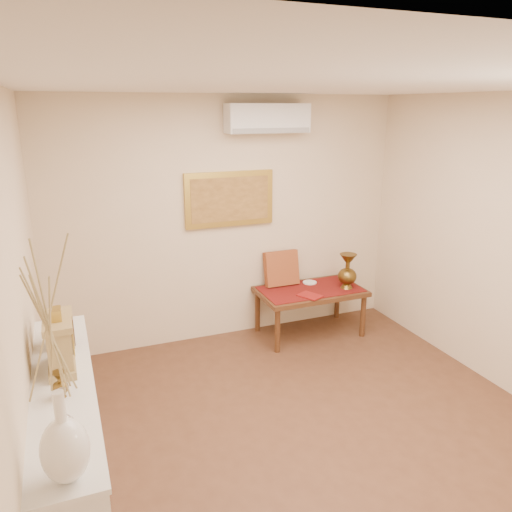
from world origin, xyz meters
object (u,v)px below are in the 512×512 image
white_vase (54,368)px  low_table (310,295)px  mantel_clock (60,344)px  brass_urn_tall (348,267)px  wooden_chest (62,328)px  display_ledge (70,451)px

white_vase → low_table: size_ratio=0.93×
mantel_clock → brass_urn_tall: bearing=27.4°
white_vase → mantel_clock: (-0.00, 1.05, -0.38)m
white_vase → wooden_chest: white_vase is taller
brass_urn_tall → mantel_clock: mantel_clock is taller
white_vase → brass_urn_tall: size_ratio=2.26×
wooden_chest → low_table: (2.65, 1.35, -0.62)m
mantel_clock → low_table: (2.66, 1.71, -0.67)m
brass_urn_tall → mantel_clock: bearing=-152.6°
display_ledge → mantel_clock: size_ratio=4.93×
brass_urn_tall → mantel_clock: size_ratio=1.20×
mantel_clock → white_vase: bearing=-89.9°
wooden_chest → low_table: 3.04m
white_vase → low_table: 3.98m
display_ledge → wooden_chest: 0.81m
display_ledge → mantel_clock: (0.01, 0.17, 0.66)m
wooden_chest → display_ledge: bearing=-92.6°
brass_urn_tall → display_ledge: size_ratio=0.24×
display_ledge → wooden_chest: (0.02, 0.53, 0.61)m
brass_urn_tall → wooden_chest: 3.31m
mantel_clock → wooden_chest: size_ratio=1.68×
white_vase → mantel_clock: 1.12m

